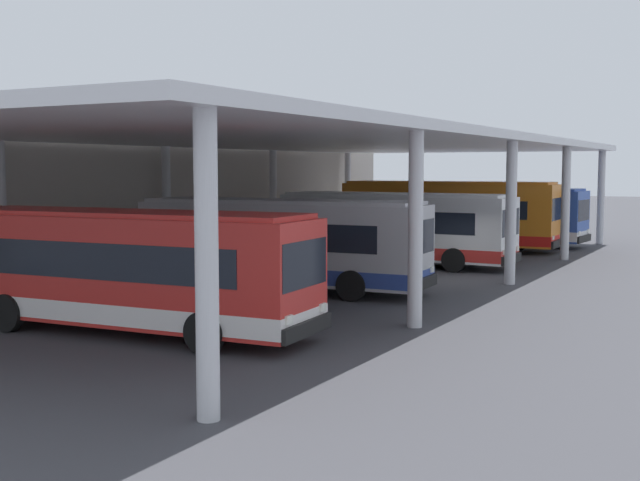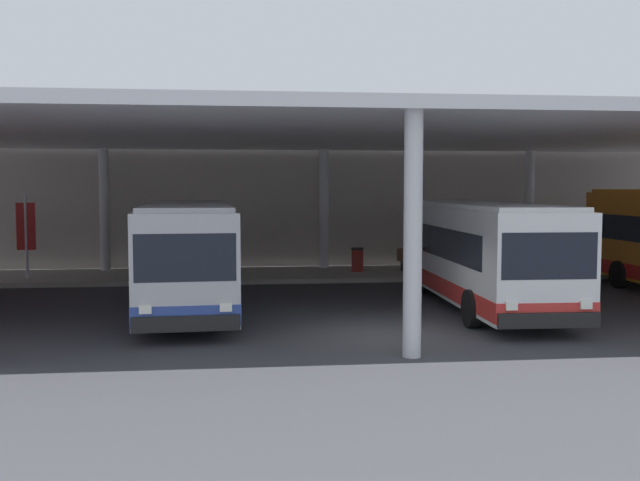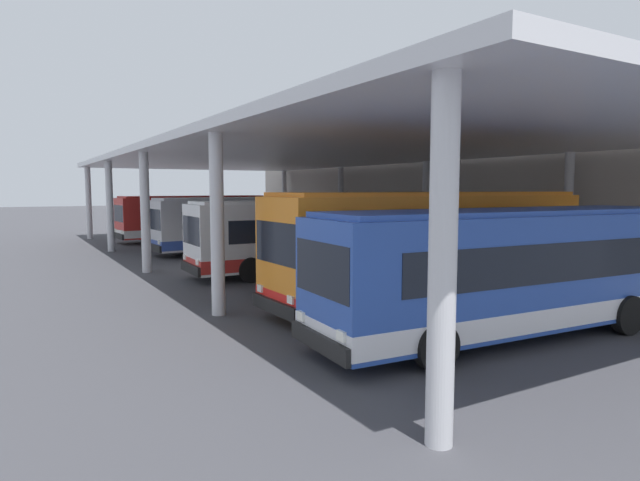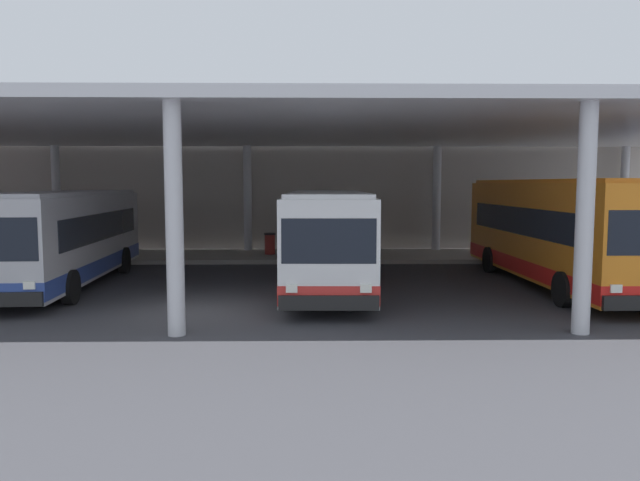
{
  "view_description": "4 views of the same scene",
  "coord_description": "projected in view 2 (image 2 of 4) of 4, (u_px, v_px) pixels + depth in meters",
  "views": [
    {
      "loc": [
        -29.45,
        -10.64,
        4.26
      ],
      "look_at": [
        -0.29,
        5.3,
        1.31
      ],
      "focal_mm": 45.78,
      "sensor_mm": 36.0,
      "label": 1
    },
    {
      "loc": [
        -3.7,
        -17.51,
        3.64
      ],
      "look_at": [
        -1.21,
        4.35,
        2.02
      ],
      "focal_mm": 40.56,
      "sensor_mm": 36.0,
      "label": 2
    },
    {
      "loc": [
        24.02,
        -7.71,
        3.67
      ],
      "look_at": [
        4.52,
        3.69,
        1.48
      ],
      "focal_mm": 30.1,
      "sensor_mm": 36.0,
      "label": 3
    },
    {
      "loc": [
        3.03,
        -16.02,
        3.44
      ],
      "look_at": [
        3.37,
        3.9,
        1.55
      ],
      "focal_mm": 33.9,
      "sensor_mm": 36.0,
      "label": 4
    }
  ],
  "objects": [
    {
      "name": "bus_second_bay",
      "position": [
        188.0,
        254.0,
        21.48
      ],
      "size": [
        3.12,
        10.65,
        3.17
      ],
      "color": "#B7B7BC",
      "rests_on": "ground"
    },
    {
      "name": "bus_middle_bay",
      "position": [
        480.0,
        253.0,
        21.95
      ],
      "size": [
        2.88,
        10.58,
        3.17
      ],
      "color": "white",
      "rests_on": "ground"
    },
    {
      "name": "banner_sign",
      "position": [
        26.0,
        231.0,
        27.41
      ],
      "size": [
        0.7,
        0.12,
        3.2
      ],
      "color": "#B2B2B7",
      "rests_on": "platform_kerb"
    },
    {
      "name": "platform_kerb",
      "position": [
        329.0,
        274.0,
        29.67
      ],
      "size": [
        42.0,
        4.5,
        0.18
      ],
      "primitive_type": "cube",
      "color": "#A39E93",
      "rests_on": "ground"
    },
    {
      "name": "trash_bin",
      "position": [
        357.0,
        259.0,
        29.74
      ],
      "size": [
        0.52,
        0.52,
        0.98
      ],
      "color": "maroon",
      "rests_on": "platform_kerb"
    },
    {
      "name": "bench_waiting",
      "position": [
        419.0,
        259.0,
        30.12
      ],
      "size": [
        1.8,
        0.45,
        0.92
      ],
      "color": "brown",
      "rests_on": "platform_kerb"
    },
    {
      "name": "station_building_facade",
      "position": [
        320.0,
        189.0,
        32.64
      ],
      "size": [
        48.0,
        1.6,
        7.09
      ],
      "primitive_type": "cube",
      "color": "#ADA399",
      "rests_on": "ground"
    },
    {
      "name": "canopy_shelter",
      "position": [
        354.0,
        136.0,
        23.1
      ],
      "size": [
        40.0,
        17.0,
        5.55
      ],
      "color": "silver",
      "rests_on": "ground"
    },
    {
      "name": "ground_plane",
      "position": [
        388.0,
        333.0,
        18.04
      ],
      "size": [
        200.0,
        200.0,
        0.0
      ],
      "primitive_type": "plane",
      "color": "#3D3D42"
    }
  ]
}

